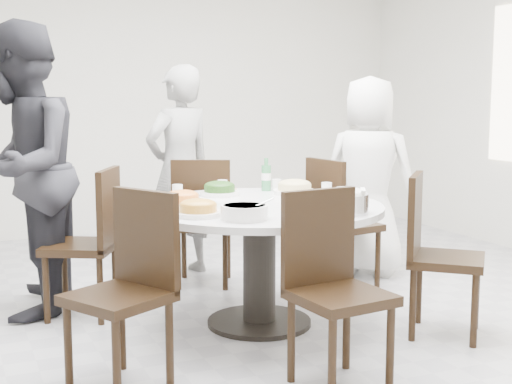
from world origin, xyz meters
name	(u,v)px	position (x,y,z in m)	size (l,w,h in m)	color
floor	(242,312)	(0.00, 0.00, 0.00)	(6.00, 6.00, 0.01)	#ACABB0
wall_back	(127,94)	(0.00, 3.00, 1.40)	(6.00, 0.01, 2.80)	silver
dining_table	(259,265)	(0.01, -0.27, 0.38)	(1.50, 1.50, 0.75)	silver
chair_ne	(345,223)	(0.94, 0.28, 0.47)	(0.42, 0.42, 0.95)	black
chair_n	(204,221)	(0.01, 0.76, 0.47)	(0.42, 0.42, 0.95)	black
chair_nw	(80,243)	(-0.96, 0.35, 0.47)	(0.42, 0.42, 0.95)	black
chair_sw	(118,293)	(-1.00, -0.87, 0.47)	(0.42, 0.42, 0.95)	black
chair_s	(341,292)	(-0.02, -1.28, 0.47)	(0.42, 0.42, 0.95)	black
chair_se	(447,256)	(0.93, -0.88, 0.47)	(0.42, 0.42, 0.95)	black
diner_right	(369,176)	(1.30, 0.54, 0.77)	(0.76, 0.49, 1.55)	white
diner_middle	(180,171)	(-0.06, 1.12, 0.82)	(0.59, 0.39, 1.63)	black
diner_left	(22,170)	(-1.28, 0.54, 0.93)	(0.91, 0.71, 1.87)	black
dish_greens	(220,190)	(-0.08, 0.19, 0.78)	(0.26, 0.26, 0.07)	white
dish_pale	(295,188)	(0.41, 0.06, 0.79)	(0.28, 0.28, 0.08)	white
dish_orange	(182,200)	(-0.43, -0.12, 0.78)	(0.25, 0.25, 0.07)	white
dish_redbrown	(335,199)	(0.43, -0.44, 0.78)	(0.27, 0.27, 0.07)	white
dish_tofu	(198,210)	(-0.46, -0.50, 0.78)	(0.26, 0.26, 0.07)	white
rice_bowl	(345,203)	(0.32, -0.74, 0.81)	(0.26, 0.26, 0.11)	silver
soup_bowl	(244,212)	(-0.27, -0.70, 0.79)	(0.25, 0.25, 0.08)	white
beverage_bottle	(266,174)	(0.30, 0.27, 0.86)	(0.06, 0.06, 0.23)	#317C48
tea_cups	(226,186)	(0.02, 0.33, 0.79)	(0.07, 0.07, 0.08)	white
chopsticks	(220,189)	(0.02, 0.43, 0.76)	(0.24, 0.04, 0.01)	tan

